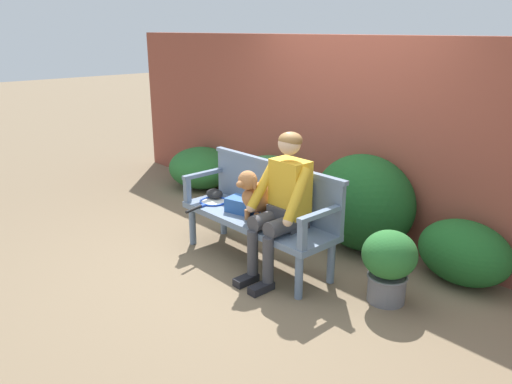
% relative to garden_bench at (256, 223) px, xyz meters
% --- Properties ---
extents(ground_plane, '(40.00, 40.00, 0.00)m').
position_rel_garden_bench_xyz_m(ground_plane, '(0.00, 0.00, -0.41)').
color(ground_plane, '#7A664C').
extents(brick_garden_fence, '(8.00, 0.30, 2.12)m').
position_rel_garden_bench_xyz_m(brick_garden_fence, '(0.00, 1.43, 0.65)').
color(brick_garden_fence, brown).
rests_on(brick_garden_fence, ground).
extents(hedge_bush_far_left, '(1.16, 1.02, 0.72)m').
position_rel_garden_bench_xyz_m(hedge_bush_far_left, '(-0.87, 1.02, -0.05)').
color(hedge_bush_far_left, '#337538').
rests_on(hedge_bush_far_left, ground).
extents(hedge_bush_far_right, '(0.98, 0.91, 0.57)m').
position_rel_garden_bench_xyz_m(hedge_bush_far_right, '(-2.32, 1.06, -0.12)').
color(hedge_bush_far_right, '#286B2D').
rests_on(hedge_bush_far_right, ground).
extents(hedge_bush_mid_left, '(1.09, 0.88, 0.99)m').
position_rel_garden_bench_xyz_m(hedge_bush_mid_left, '(0.49, 1.04, 0.09)').
color(hedge_bush_mid_left, '#194C1E').
rests_on(hedge_bush_mid_left, ground).
extents(hedge_bush_mid_right, '(0.84, 0.59, 0.58)m').
position_rel_garden_bench_xyz_m(hedge_bush_mid_right, '(1.55, 1.09, -0.12)').
color(hedge_bush_mid_right, '#1E5B23').
rests_on(hedge_bush_mid_right, ground).
extents(garden_bench, '(1.69, 0.54, 0.47)m').
position_rel_garden_bench_xyz_m(garden_bench, '(0.00, 0.00, 0.00)').
color(garden_bench, slate).
rests_on(garden_bench, ground).
extents(bench_backrest, '(1.73, 0.06, 0.50)m').
position_rel_garden_bench_xyz_m(bench_backrest, '(0.00, 0.24, 0.31)').
color(bench_backrest, slate).
rests_on(bench_backrest, garden_bench).
extents(bench_armrest_left_end, '(0.06, 0.54, 0.28)m').
position_rel_garden_bench_xyz_m(bench_armrest_left_end, '(-0.81, -0.09, 0.26)').
color(bench_armrest_left_end, slate).
rests_on(bench_armrest_left_end, garden_bench).
extents(bench_armrest_right_end, '(0.06, 0.54, 0.28)m').
position_rel_garden_bench_xyz_m(bench_armrest_right_end, '(0.81, -0.09, 0.26)').
color(bench_armrest_right_end, slate).
rests_on(bench_armrest_right_end, garden_bench).
extents(person_seated, '(0.56, 0.67, 1.34)m').
position_rel_garden_bench_xyz_m(person_seated, '(0.38, -0.02, 0.33)').
color(person_seated, black).
rests_on(person_seated, ground).
extents(dog_on_bench, '(0.25, 0.50, 0.50)m').
position_rel_garden_bench_xyz_m(dog_on_bench, '(0.06, -0.04, 0.31)').
color(dog_on_bench, '#AD7042').
rests_on(dog_on_bench, garden_bench).
extents(tennis_racket, '(0.35, 0.58, 0.03)m').
position_rel_garden_bench_xyz_m(tennis_racket, '(-0.61, -0.07, 0.07)').
color(tennis_racket, blue).
rests_on(tennis_racket, garden_bench).
extents(baseball_glove, '(0.26, 0.23, 0.09)m').
position_rel_garden_bench_xyz_m(baseball_glove, '(-0.72, 0.06, 0.10)').
color(baseball_glove, black).
rests_on(baseball_glove, garden_bench).
extents(sports_bag, '(0.32, 0.26, 0.14)m').
position_rel_garden_bench_xyz_m(sports_bag, '(-0.20, -0.01, 0.13)').
color(sports_bag, '#2856A3').
rests_on(sports_bag, garden_bench).
extents(potted_plant, '(0.45, 0.45, 0.62)m').
position_rel_garden_bench_xyz_m(potted_plant, '(1.29, 0.31, -0.05)').
color(potted_plant, slate).
rests_on(potted_plant, ground).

